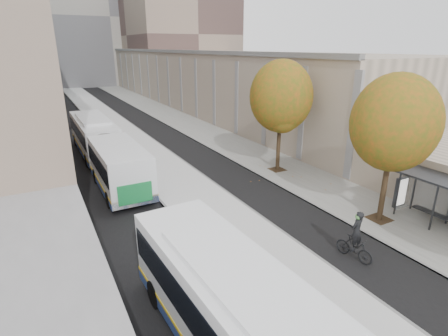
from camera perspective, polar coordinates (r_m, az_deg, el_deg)
bus_platform at (r=34.71m, az=-14.72°, el=4.09°), size 4.25×150.00×0.15m
sidewalk at (r=37.33m, az=-2.72°, el=5.68°), size 4.75×150.00×0.08m
building_tan at (r=67.57m, az=-4.93°, el=15.11°), size 18.00×92.00×8.00m
building_far_block at (r=95.55m, az=-19.26°, el=21.98°), size 30.00×18.00×30.00m
tree_c at (r=18.94m, az=26.08°, el=6.59°), size 4.20×4.20×7.28m
tree_d at (r=25.12m, az=9.29°, el=11.44°), size 4.40×4.40×7.60m
bus_far at (r=28.00m, az=-19.13°, el=3.39°), size 2.65×17.93×2.99m
cyclist at (r=16.31m, az=20.62°, el=-11.20°), size 0.78×1.83×2.27m
distant_car at (r=42.80m, az=-22.21°, el=6.81°), size 2.29×3.78×1.20m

